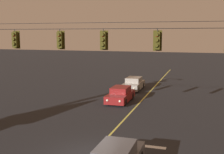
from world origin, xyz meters
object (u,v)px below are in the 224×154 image
car_oncoming_lead (120,95)px  traffic_light_leftmost (15,40)px  traffic_light_right_inner (157,41)px  car_oncoming_trailing (134,84)px  traffic_light_left_inner (60,40)px  traffic_light_centre (103,40)px

car_oncoming_lead → traffic_light_leftmost: bearing=-114.6°
traffic_light_right_inner → car_oncoming_trailing: size_ratio=0.28×
traffic_light_left_inner → traffic_light_leftmost: bearing=180.0°
traffic_light_right_inner → traffic_light_centre: bearing=180.0°
car_oncoming_lead → car_oncoming_trailing: (-0.18, 6.20, 0.00)m
traffic_light_leftmost → traffic_light_left_inner: bearing=0.0°
traffic_light_left_inner → traffic_light_right_inner: (5.87, 0.00, 0.00)m
car_oncoming_lead → car_oncoming_trailing: size_ratio=1.00×
traffic_light_leftmost → traffic_light_right_inner: same height
traffic_light_leftmost → car_oncoming_lead: size_ratio=0.28×
car_oncoming_trailing → traffic_light_left_inner: bearing=-93.7°
car_oncoming_lead → traffic_light_left_inner: bearing=-97.1°
traffic_light_left_inner → traffic_light_right_inner: bearing=0.0°
traffic_light_leftmost → traffic_light_left_inner: 3.16m
traffic_light_centre → car_oncoming_trailing: 16.61m
car_oncoming_lead → car_oncoming_trailing: same height
traffic_light_right_inner → car_oncoming_trailing: traffic_light_right_inner is taller
traffic_light_left_inner → car_oncoming_trailing: (1.00, 15.68, -5.21)m
traffic_light_centre → car_oncoming_lead: (-1.59, 9.48, -5.21)m
traffic_light_centre → traffic_light_right_inner: size_ratio=1.00×
traffic_light_centre → traffic_light_right_inner: same height
traffic_light_left_inner → traffic_light_centre: size_ratio=1.00×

